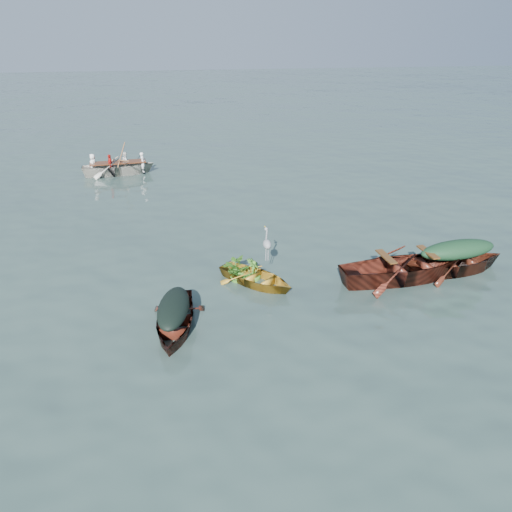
{
  "coord_description": "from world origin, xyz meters",
  "views": [
    {
      "loc": [
        -2.8,
        -11.06,
        6.32
      ],
      "look_at": [
        -0.73,
        1.26,
        0.5
      ],
      "focal_mm": 35.0,
      "sensor_mm": 36.0,
      "label": 1
    }
  ],
  "objects": [
    {
      "name": "ground",
      "position": [
        0.0,
        0.0,
        0.0
      ],
      "size": [
        140.0,
        140.0,
        0.0
      ],
      "primitive_type": "plane",
      "color": "#344943",
      "rests_on": "ground"
    },
    {
      "name": "yellow_dinghy",
      "position": [
        -0.85,
        0.56,
        0.0
      ],
      "size": [
        2.79,
        2.86,
        0.73
      ],
      "primitive_type": "imported",
      "rotation": [
        0.0,
        0.0,
        0.75
      ],
      "color": "#BC8824",
      "rests_on": "ground"
    },
    {
      "name": "dark_covered_boat",
      "position": [
        -3.03,
        -1.26,
        0.0
      ],
      "size": [
        1.73,
        3.5,
        0.82
      ],
      "primitive_type": "imported",
      "rotation": [
        0.0,
        0.0,
        -0.15
      ],
      "color": "#4D1A12",
      "rests_on": "ground"
    },
    {
      "name": "green_tarp_boat",
      "position": [
        4.73,
        0.32,
        0.0
      ],
      "size": [
        4.29,
        1.79,
        0.96
      ],
      "primitive_type": "imported",
      "rotation": [
        0.0,
        0.0,
        1.69
      ],
      "color": "#421E0F",
      "rests_on": "ground"
    },
    {
      "name": "open_wooden_boat",
      "position": [
        3.16,
        0.13,
        0.0
      ],
      "size": [
        5.18,
        1.93,
        1.23
      ],
      "primitive_type": "imported",
      "rotation": [
        0.0,
        0.0,
        1.64
      ],
      "color": "#5B2316",
      "rests_on": "ground"
    },
    {
      "name": "rowed_boat",
      "position": [
        -5.32,
        12.18,
        0.0
      ],
      "size": [
        4.65,
        1.82,
        1.09
      ],
      "primitive_type": "imported",
      "rotation": [
        0.0,
        0.0,
        1.67
      ],
      "color": "beige",
      "rests_on": "ground"
    },
    {
      "name": "dark_tarp_cover",
      "position": [
        -3.03,
        -1.26,
        0.61
      ],
      "size": [
        0.95,
        1.93,
        0.4
      ],
      "primitive_type": "ellipsoid",
      "rotation": [
        0.0,
        0.0,
        -0.15
      ],
      "color": "black",
      "rests_on": "dark_covered_boat"
    },
    {
      "name": "green_tarp_cover",
      "position": [
        4.73,
        0.32,
        0.74
      ],
      "size": [
        2.36,
        0.98,
        0.52
      ],
      "primitive_type": "ellipsoid",
      "rotation": [
        0.0,
        0.0,
        1.69
      ],
      "color": "#17381E",
      "rests_on": "green_tarp_boat"
    },
    {
      "name": "thwart_benches",
      "position": [
        3.16,
        0.13,
        0.64
      ],
      "size": [
        2.6,
        1.12,
        0.04
      ],
      "primitive_type": null,
      "rotation": [
        0.0,
        0.0,
        1.64
      ],
      "color": "#4B2C11",
      "rests_on": "open_wooden_boat"
    },
    {
      "name": "heron",
      "position": [
        -0.48,
        0.98,
        0.82
      ],
      "size": [
        0.48,
        0.48,
        0.92
      ],
      "primitive_type": null,
      "rotation": [
        0.0,
        0.0,
        0.75
      ],
      "color": "#969A9E",
      "rests_on": "yellow_dinghy"
    },
    {
      "name": "dinghy_weeds",
      "position": [
        -1.2,
        0.98,
        0.66
      ],
      "size": [
        1.13,
        1.14,
        0.6
      ],
      "primitive_type": "imported",
      "rotation": [
        0.0,
        0.0,
        0.75
      ],
      "color": "#38761F",
      "rests_on": "yellow_dinghy"
    },
    {
      "name": "rowers",
      "position": [
        -5.32,
        12.18,
        0.93
      ],
      "size": [
        3.28,
        1.54,
        0.76
      ],
      "primitive_type": "imported",
      "rotation": [
        0.0,
        0.0,
        1.67
      ],
      "color": "white",
      "rests_on": "rowed_boat"
    },
    {
      "name": "oars",
      "position": [
        -5.32,
        12.18,
        0.58
      ],
      "size": [
        0.87,
        2.65,
        0.06
      ],
      "primitive_type": null,
      "rotation": [
        0.0,
        0.0,
        1.67
      ],
      "color": "#A96D40",
      "rests_on": "rowed_boat"
    }
  ]
}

